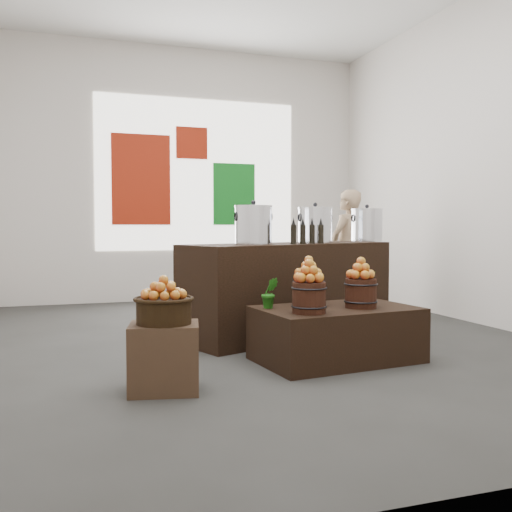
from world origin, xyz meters
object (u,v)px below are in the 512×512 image
object	(u,v)px
wicker_basket	(164,311)
stock_pot_center	(315,226)
stock_pot_right	(367,226)
display_table	(336,334)
counter	(289,289)
stock_pot_left	(253,226)
shopper	(347,250)
crate	(164,357)

from	to	relation	value
wicker_basket	stock_pot_center	xyz separation A→B (m)	(1.99, 1.83, 0.61)
stock_pot_right	display_table	bearing A→B (deg)	-126.24
stock_pot_center	stock_pot_right	world-z (taller)	same
counter	stock_pot_left	bearing A→B (deg)	180.00
counter	shopper	bearing A→B (deg)	24.24
stock_pot_left	shopper	bearing A→B (deg)	40.05
counter	stock_pot_right	world-z (taller)	stock_pot_right
display_table	counter	xyz separation A→B (m)	(0.05, 1.25, 0.26)
stock_pot_left	stock_pot_center	distance (m)	0.88
counter	stock_pot_center	distance (m)	0.79
crate	counter	xyz separation A→B (m)	(1.63, 1.69, 0.25)
wicker_basket	stock_pot_right	distance (m)	3.59
wicker_basket	display_table	xyz separation A→B (m)	(1.58, 0.45, -0.34)
stock_pot_left	shopper	size ratio (longest dim) A/B	0.22
wicker_basket	stock_pot_left	size ratio (longest dim) A/B	1.04
counter	stock_pot_center	xyz separation A→B (m)	(0.36, 0.14, 0.68)
stock_pot_left	wicker_basket	bearing A→B (deg)	-127.52
crate	stock_pot_right	size ratio (longest dim) A/B	1.30
crate	wicker_basket	xyz separation A→B (m)	(0.00, 0.00, 0.33)
stock_pot_left	stock_pot_right	size ratio (longest dim) A/B	1.00
crate	display_table	xyz separation A→B (m)	(1.58, 0.45, -0.01)
counter	shopper	xyz separation A→B (m)	(1.42, 1.41, 0.35)
counter	stock_pot_center	bearing A→B (deg)	0.00
crate	counter	bearing A→B (deg)	46.07
shopper	wicker_basket	bearing A→B (deg)	12.01
stock_pot_right	shopper	distance (m)	1.05
crate	stock_pot_right	bearing A→B (deg)	37.19
display_table	stock_pot_center	xyz separation A→B (m)	(0.41, 1.38, 0.95)
crate	display_table	distance (m)	1.64
crate	stock_pot_left	bearing A→B (deg)	52.48
crate	stock_pot_left	world-z (taller)	stock_pot_left
stock_pot_left	stock_pot_right	xyz separation A→B (m)	(1.65, 0.62, 0.00)
display_table	stock_pot_left	distance (m)	1.49
stock_pot_left	crate	bearing A→B (deg)	-127.52
display_table	stock_pot_center	bearing A→B (deg)	66.82
stock_pot_left	stock_pot_right	bearing A→B (deg)	20.57
stock_pot_right	shopper	size ratio (longest dim) A/B	0.22
wicker_basket	display_table	distance (m)	1.68
wicker_basket	stock_pot_right	bearing A→B (deg)	37.19
display_table	crate	bearing A→B (deg)	-170.73
wicker_basket	counter	bearing A→B (deg)	46.07
stock_pot_center	shopper	xyz separation A→B (m)	(1.06, 1.27, -0.34)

